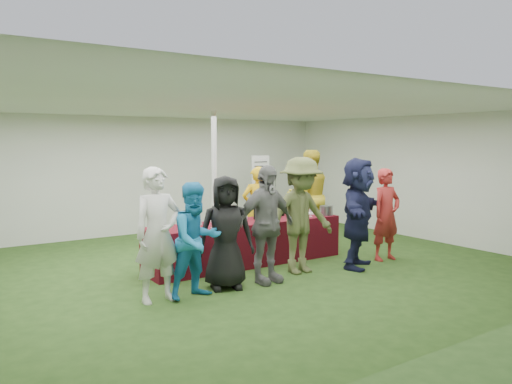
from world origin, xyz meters
TOP-DOWN VIEW (x-y plane):
  - ground at (0.00, 0.00)m, footprint 60.00×60.00m
  - tent at (0.50, 1.20)m, footprint 10.00×10.00m
  - serving_table at (0.56, 0.17)m, footprint 3.60×0.80m
  - wine_bottles at (1.18, 0.31)m, footprint 0.74×0.16m
  - wine_glasses at (0.11, -0.08)m, footprint 2.72×0.17m
  - water_bottle at (0.60, 0.25)m, footprint 0.07×0.07m
  - bar_towel at (2.04, 0.22)m, footprint 0.25×0.18m
  - dump_bucket at (2.21, -0.05)m, footprint 0.25×0.25m
  - wine_list_sign at (2.64, 2.80)m, footprint 0.50×0.03m
  - staff_pourer at (1.30, 0.93)m, footprint 0.69×0.55m
  - staff_back at (2.70, 1.06)m, footprint 1.13×0.99m
  - customer_0 at (-1.52, -0.92)m, footprint 0.68×0.47m
  - customer_1 at (-1.03, -1.05)m, footprint 0.84×0.69m
  - customer_2 at (-0.48, -0.90)m, footprint 0.93×0.75m
  - customer_3 at (0.17, -0.98)m, footprint 1.08×0.53m
  - customer_4 at (0.96, -0.83)m, footprint 1.22×0.70m
  - customer_5 at (1.99, -1.08)m, footprint 1.74×1.43m
  - customer_6 at (2.81, -0.98)m, footprint 0.62×0.42m

SIDE VIEW (x-z plane):
  - ground at x=0.00m, z-range 0.00..0.00m
  - serving_table at x=0.56m, z-range 0.00..0.75m
  - bar_towel at x=2.04m, z-range 0.75..0.78m
  - customer_1 at x=-1.03m, z-range 0.00..1.58m
  - customer_2 at x=-0.48m, z-range 0.00..1.65m
  - staff_pourer at x=1.30m, z-range 0.00..1.65m
  - customer_6 at x=2.81m, z-range 0.00..1.65m
  - dump_bucket at x=2.21m, z-range 0.75..0.93m
  - water_bottle at x=0.60m, z-range 0.74..0.97m
  - wine_glasses at x=0.11m, z-range 0.78..0.94m
  - wine_bottles at x=1.18m, z-range 0.71..1.03m
  - customer_3 at x=0.17m, z-range 0.00..1.79m
  - customer_0 at x=-1.52m, z-range 0.00..1.80m
  - customer_5 at x=1.99m, z-range 0.00..1.86m
  - customer_4 at x=0.96m, z-range 0.00..1.88m
  - staff_back at x=2.70m, z-range 0.00..1.96m
  - wine_list_sign at x=2.64m, z-range 0.42..2.22m
  - tent at x=0.50m, z-range -3.65..6.35m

